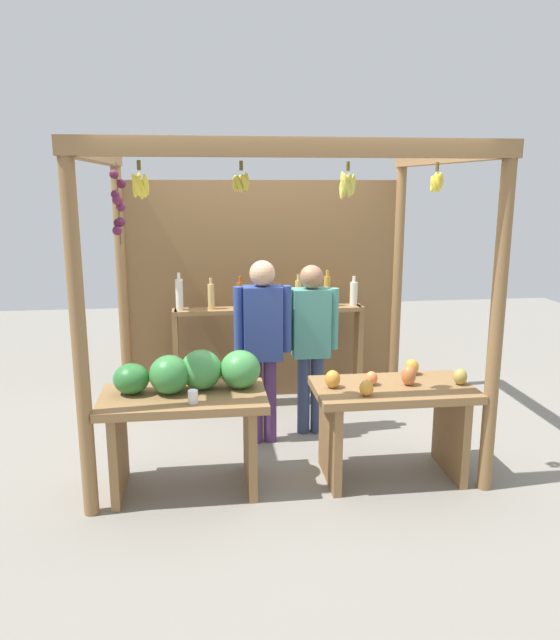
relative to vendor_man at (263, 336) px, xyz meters
name	(u,v)px	position (x,y,z in m)	size (l,w,h in m)	color
ground_plane	(277,437)	(0.13, 0.06, -0.94)	(12.00, 12.00, 0.00)	gray
market_stall	(270,266)	(0.12, 0.55, 0.51)	(2.92, 2.30, 2.46)	olive
fruit_counter_left	(188,398)	(-0.61, -0.72, -0.26)	(1.19, 0.64, 1.01)	olive
fruit_counter_right	(392,410)	(0.89, -0.76, -0.41)	(1.17, 0.64, 0.87)	olive
bottle_shelf_unit	(269,328)	(0.15, 0.89, -0.14)	(1.87, 0.22, 1.36)	olive
vendor_man	(263,336)	(0.00, 0.00, 0.00)	(0.48, 0.21, 1.57)	#523168
vendor_woman	(311,335)	(0.44, 0.15, -0.04)	(0.48, 0.20, 1.51)	navy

